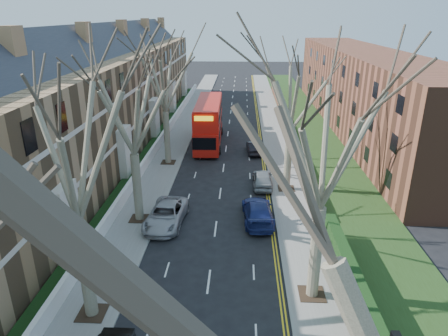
# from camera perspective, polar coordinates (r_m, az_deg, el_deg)

# --- Properties ---
(pavement_left) EXTENTS (3.00, 102.00, 0.12)m
(pavement_left) POSITION_cam_1_polar(r_m,az_deg,el_deg) (51.53, -6.15, 5.04)
(pavement_left) COLOR slate
(pavement_left) RESTS_ON ground
(pavement_right) EXTENTS (3.00, 102.00, 0.12)m
(pavement_right) POSITION_cam_1_polar(r_m,az_deg,el_deg) (51.13, 7.32, 4.85)
(pavement_right) COLOR slate
(pavement_right) RESTS_ON ground
(terrace_left) EXTENTS (9.70, 78.00, 13.60)m
(terrace_left) POSITION_cam_1_polar(r_m,az_deg,el_deg) (44.58, -17.84, 8.83)
(terrace_left) COLOR brown
(terrace_left) RESTS_ON ground
(flats_right) EXTENTS (13.97, 54.00, 10.00)m
(flats_right) POSITION_cam_1_polar(r_m,az_deg,el_deg) (55.98, 19.23, 10.47)
(flats_right) COLOR brown
(flats_right) RESTS_ON ground
(front_wall_left) EXTENTS (0.30, 78.00, 1.00)m
(front_wall_left) POSITION_cam_1_polar(r_m,az_deg,el_deg) (44.16, -9.80, 2.82)
(front_wall_left) COLOR white
(front_wall_left) RESTS_ON ground
(grass_verge_right) EXTENTS (6.00, 102.00, 0.06)m
(grass_verge_right) POSITION_cam_1_polar(r_m,az_deg,el_deg) (51.67, 12.32, 4.81)
(grass_verge_right) COLOR #203714
(grass_verge_right) RESTS_ON ground
(tree_left_mid) EXTENTS (10.50, 10.50, 14.71)m
(tree_left_mid) POSITION_cam_1_polar(r_m,az_deg,el_deg) (18.20, -21.69, 4.40)
(tree_left_mid) COLOR brown
(tree_left_mid) RESTS_ON ground
(tree_left_far) EXTENTS (10.15, 10.15, 14.22)m
(tree_left_far) POSITION_cam_1_polar(r_m,az_deg,el_deg) (27.43, -13.38, 9.93)
(tree_left_far) COLOR brown
(tree_left_far) RESTS_ON ground
(tree_left_dist) EXTENTS (10.50, 10.50, 14.71)m
(tree_left_dist) POSITION_cam_1_polar(r_m,az_deg,el_deg) (38.92, -8.68, 13.94)
(tree_left_dist) COLOR brown
(tree_left_dist) RESTS_ON ground
(tree_right_mid) EXTENTS (10.50, 10.50, 14.71)m
(tree_right_mid) POSITION_cam_1_polar(r_m,az_deg,el_deg) (18.95, 14.66, 5.85)
(tree_right_mid) COLOR brown
(tree_right_mid) RESTS_ON ground
(tree_right_far) EXTENTS (10.15, 10.15, 14.22)m
(tree_right_far) POSITION_cam_1_polar(r_m,az_deg,el_deg) (32.55, 9.79, 11.91)
(tree_right_far) COLOR brown
(tree_right_far) RESTS_ON ground
(double_decker_bus) EXTENTS (3.20, 11.99, 4.96)m
(double_decker_bus) POSITION_cam_1_polar(r_m,az_deg,el_deg) (46.44, -2.19, 6.39)
(double_decker_bus) COLOR red
(double_decker_bus) RESTS_ON ground
(car_left_far) EXTENTS (2.89, 5.56, 1.50)m
(car_left_far) POSITION_cam_1_polar(r_m,az_deg,el_deg) (29.36, -8.27, -6.62)
(car_left_far) COLOR #9D9CA2
(car_left_far) RESTS_ON ground
(car_right_near) EXTENTS (2.44, 5.37, 1.52)m
(car_right_near) POSITION_cam_1_polar(r_m,az_deg,el_deg) (29.59, 4.86, -6.19)
(car_right_near) COLOR navy
(car_right_near) RESTS_ON ground
(car_right_mid) EXTENTS (1.75, 4.29, 1.46)m
(car_right_mid) POSITION_cam_1_polar(r_m,az_deg,el_deg) (35.36, 5.52, -1.52)
(car_right_mid) COLOR gray
(car_right_mid) RESTS_ON ground
(car_right_far) EXTENTS (1.70, 4.08, 1.31)m
(car_right_far) POSITION_cam_1_polar(r_m,az_deg,el_deg) (43.76, 4.30, 2.95)
(car_right_far) COLOR black
(car_right_far) RESTS_ON ground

